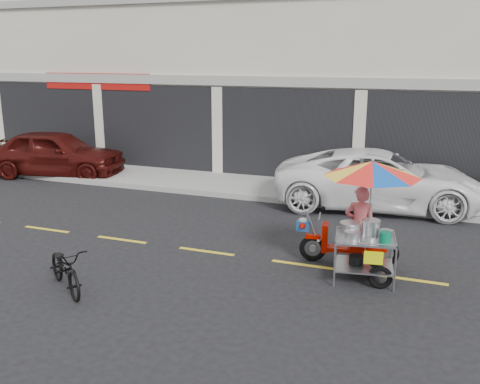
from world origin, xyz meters
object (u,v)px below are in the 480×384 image
(food_vendor_rig, at_px, (365,201))
(maroon_sedan, at_px, (55,153))
(near_bicycle, at_px, (65,268))
(white_pickup, at_px, (381,179))

(food_vendor_rig, bearing_deg, maroon_sedan, 147.23)
(near_bicycle, bearing_deg, maroon_sedan, 75.66)
(maroon_sedan, height_order, white_pickup, maroon_sedan)
(maroon_sedan, bearing_deg, white_pickup, -102.24)
(near_bicycle, bearing_deg, food_vendor_rig, -25.61)
(white_pickup, relative_size, food_vendor_rig, 2.28)
(white_pickup, bearing_deg, maroon_sedan, 82.44)
(food_vendor_rig, bearing_deg, near_bicycle, -160.06)
(maroon_sedan, relative_size, food_vendor_rig, 1.90)
(maroon_sedan, distance_m, food_vendor_rig, 11.63)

